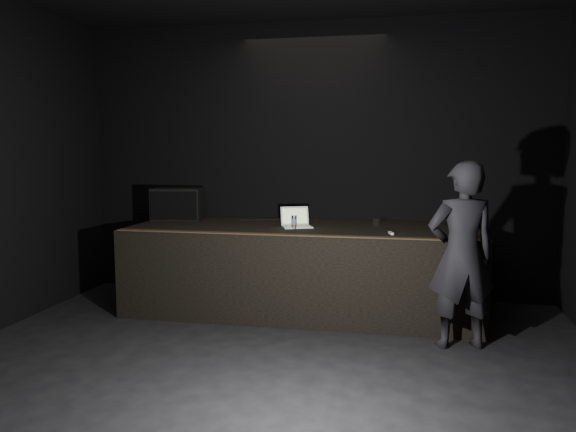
# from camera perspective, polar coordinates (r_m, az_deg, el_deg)

# --- Properties ---
(ground) EXTENTS (7.00, 7.00, 0.00)m
(ground) POSITION_cam_1_polar(r_m,az_deg,el_deg) (4.27, -5.19, -19.49)
(ground) COLOR black
(ground) RESTS_ON ground
(room_walls) EXTENTS (6.10, 7.10, 3.52)m
(room_walls) POSITION_cam_1_polar(r_m,az_deg,el_deg) (3.84, -5.52, 8.74)
(room_walls) COLOR black
(room_walls) RESTS_ON ground
(stage_riser) EXTENTS (4.00, 1.50, 1.00)m
(stage_riser) POSITION_cam_1_polar(r_m,az_deg,el_deg) (6.64, 1.51, -5.34)
(stage_riser) COLOR black
(stage_riser) RESTS_ON ground
(riser_lip) EXTENTS (3.92, 0.10, 0.01)m
(riser_lip) POSITION_cam_1_polar(r_m,az_deg,el_deg) (5.86, 0.33, -1.92)
(riser_lip) COLOR brown
(riser_lip) RESTS_ON stage_riser
(stage_monitor) EXTENTS (0.67, 0.53, 0.41)m
(stage_monitor) POSITION_cam_1_polar(r_m,az_deg,el_deg) (7.28, -11.14, 1.20)
(stage_monitor) COLOR black
(stage_monitor) RESTS_ON stage_riser
(cable) EXTENTS (0.78, 0.21, 0.02)m
(cable) POSITION_cam_1_polar(r_m,az_deg,el_deg) (7.09, -1.86, -0.41)
(cable) COLOR black
(cable) RESTS_ON stage_riser
(laptop) EXTENTS (0.42, 0.40, 0.23)m
(laptop) POSITION_cam_1_polar(r_m,az_deg,el_deg) (6.51, 0.82, -0.59)
(laptop) COLOR white
(laptop) RESTS_ON stage_riser
(beer_can) EXTENTS (0.06, 0.06, 0.15)m
(beer_can) POSITION_cam_1_polar(r_m,az_deg,el_deg) (6.35, 0.62, -0.62)
(beer_can) COLOR silver
(beer_can) RESTS_ON stage_riser
(plastic_cup) EXTENTS (0.08, 0.08, 0.10)m
(plastic_cup) POSITION_cam_1_polar(r_m,az_deg,el_deg) (6.57, 8.93, -0.71)
(plastic_cup) COLOR white
(plastic_cup) RESTS_ON stage_riser
(wii_remote) EXTENTS (0.06, 0.14, 0.02)m
(wii_remote) POSITION_cam_1_polar(r_m,az_deg,el_deg) (6.04, 10.41, -1.71)
(wii_remote) COLOR white
(wii_remote) RESTS_ON stage_riser
(person) EXTENTS (0.74, 0.58, 1.79)m
(person) POSITION_cam_1_polar(r_m,az_deg,el_deg) (5.57, 17.20, -3.83)
(person) COLOR black
(person) RESTS_ON ground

